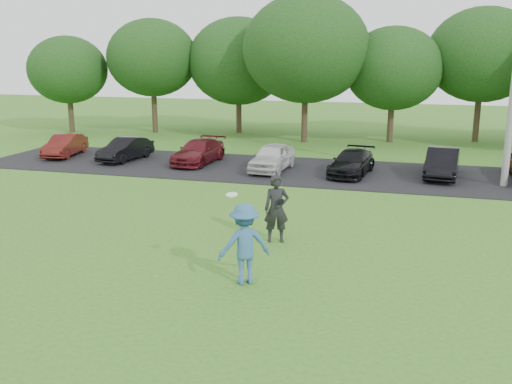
# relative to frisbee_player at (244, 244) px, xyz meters

# --- Properties ---
(ground) EXTENTS (100.00, 100.00, 0.00)m
(ground) POSITION_rel_frisbee_player_xyz_m (-0.73, 0.15, -0.97)
(ground) COLOR #337020
(ground) RESTS_ON ground
(parking_lot) EXTENTS (32.00, 6.50, 0.03)m
(parking_lot) POSITION_rel_frisbee_player_xyz_m (-0.73, 13.15, -0.95)
(parking_lot) COLOR black
(parking_lot) RESTS_ON ground
(frisbee_player) EXTENTS (1.44, 1.28, 2.22)m
(frisbee_player) POSITION_rel_frisbee_player_xyz_m (0.00, 0.00, 0.00)
(frisbee_player) COLOR #346494
(frisbee_player) RESTS_ON ground
(camera_bystander) EXTENTS (0.82, 0.67, 1.95)m
(camera_bystander) POSITION_rel_frisbee_player_xyz_m (0.02, 3.14, 0.01)
(camera_bystander) COLOR black
(camera_bystander) RESTS_ON ground
(parked_cars) EXTENTS (27.71, 4.78, 1.23)m
(parked_cars) POSITION_rel_frisbee_player_xyz_m (0.41, 13.26, -0.36)
(parked_cars) COLOR #571713
(parked_cars) RESTS_ON parking_lot
(tree_row) EXTENTS (42.39, 9.85, 8.64)m
(tree_row) POSITION_rel_frisbee_player_xyz_m (0.78, 22.91, 3.94)
(tree_row) COLOR #38281C
(tree_row) RESTS_ON ground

